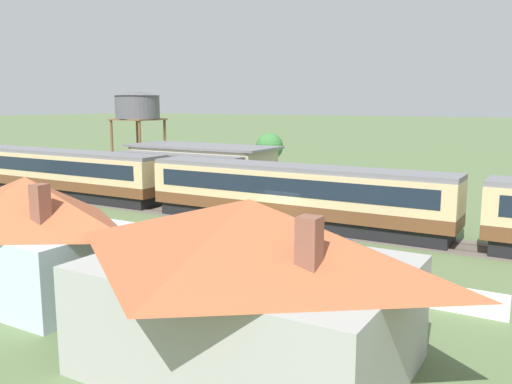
% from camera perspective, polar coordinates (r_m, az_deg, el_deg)
% --- Properties ---
extents(ground_plane, '(600.00, 600.00, 0.00)m').
position_cam_1_polar(ground_plane, '(34.81, 2.88, -3.95)').
color(ground_plane, '#566B42').
extents(passenger_train, '(65.45, 3.10, 4.01)m').
position_cam_1_polar(passenger_train, '(35.31, 4.34, -0.09)').
color(passenger_train, brown).
rests_on(passenger_train, ground_plane).
extents(railway_track, '(124.15, 3.60, 0.04)m').
position_cam_1_polar(railway_track, '(34.05, 11.18, -4.41)').
color(railway_track, '#665B51').
rests_on(railway_track, ground_plane).
extents(station_building, '(14.01, 6.98, 4.21)m').
position_cam_1_polar(station_building, '(49.72, -5.72, 2.53)').
color(station_building, '#BCB293').
rests_on(station_building, ground_plane).
extents(water_tower, '(4.89, 4.89, 9.27)m').
position_cam_1_polar(water_tower, '(59.57, -12.37, 8.79)').
color(water_tower, brown).
rests_on(water_tower, ground_plane).
extents(cottage_terracotta_roof_2, '(8.55, 5.59, 5.02)m').
position_cam_1_polar(cottage_terracotta_roof_2, '(24.48, -22.82, -4.13)').
color(cottage_terracotta_roof_2, silver).
rests_on(cottage_terracotta_roof_2, ground_plane).
extents(cottage_terracotta_roof_3, '(9.90, 7.29, 5.22)m').
position_cam_1_polar(cottage_terracotta_roof_3, '(16.51, -0.68, -9.37)').
color(cottage_terracotta_roof_3, '#9E9E99').
rests_on(cottage_terracotta_roof_3, ground_plane).
extents(picket_fence_front, '(45.45, 0.06, 1.05)m').
position_cam_1_polar(picket_fence_front, '(32.95, -18.17, -4.24)').
color(picket_fence_front, white).
rests_on(picket_fence_front, ground_plane).
extents(parked_car_blue, '(2.27, 4.42, 1.34)m').
position_cam_1_polar(parked_car_blue, '(27.77, 6.64, -6.11)').
color(parked_car_blue, '#284CA8').
rests_on(parked_car_blue, ground_plane).
extents(parked_car_green, '(2.20, 4.22, 1.22)m').
position_cam_1_polar(parked_car_green, '(41.38, -24.39, -1.82)').
color(parked_car_green, '#287A38').
rests_on(parked_car_green, ground_plane).
extents(yard_tree_1, '(2.93, 2.93, 4.85)m').
position_cam_1_polar(yard_tree_1, '(58.08, 1.43, 4.77)').
color(yard_tree_1, brown).
rests_on(yard_tree_1, ground_plane).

